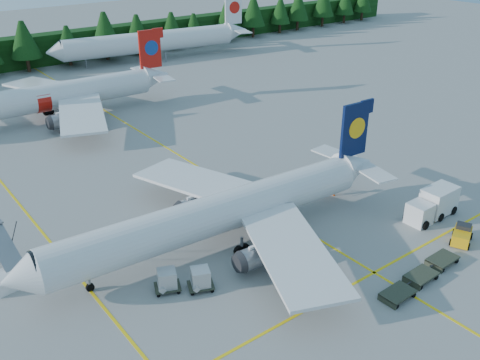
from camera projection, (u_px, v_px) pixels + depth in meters
ground at (273, 265)px, 45.92m from camera, size 320.00×320.00×0.00m
taxi_stripe_a at (33, 221)px, 52.56m from camera, size 0.25×120.00×0.01m
taxi_stripe_b at (202, 169)px, 63.46m from camera, size 0.25×120.00×0.01m
taxi_stripe_cross at (324, 300)px, 41.64m from camera, size 80.00×0.25×0.01m
airliner_navy at (208, 218)px, 46.90m from camera, size 36.25×29.77×10.54m
airliner_red at (36, 100)px, 76.64m from camera, size 38.86×31.96×11.30m
airliner_far_right at (145, 42)px, 110.15m from camera, size 42.46×9.86×12.39m
airstairs at (16, 271)px, 43.71m from camera, size 4.58×6.22×3.89m
service_truck at (432, 204)px, 52.68m from camera, size 6.01×2.32×2.89m
baggage_tug at (462, 235)px, 48.91m from camera, size 3.12×2.49×1.48m
dolly_train at (421, 275)px, 43.78m from camera, size 9.66×2.39×0.16m
uld_pair at (184, 279)px, 42.39m from camera, size 4.72×3.72×1.58m
crew_b at (285, 250)px, 46.53m from camera, size 0.86×0.72×1.57m
crew_c at (335, 188)px, 57.08m from camera, size 0.79×0.90×1.81m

